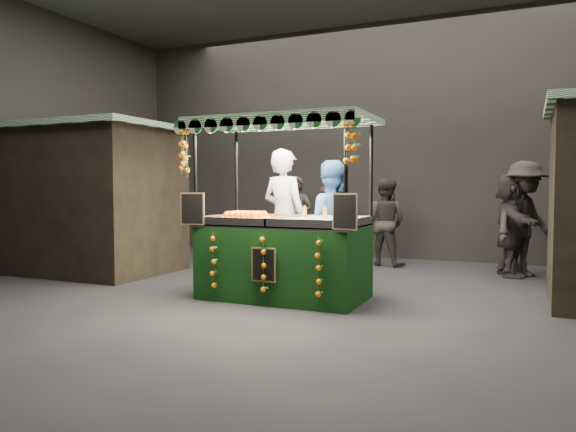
% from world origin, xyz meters
% --- Properties ---
extents(ground, '(12.00, 12.00, 0.00)m').
position_xyz_m(ground, '(0.00, 0.00, 0.00)').
color(ground, black).
rests_on(ground, ground).
extents(market_hall, '(12.10, 10.10, 5.05)m').
position_xyz_m(market_hall, '(0.00, 0.00, 3.38)').
color(market_hall, black).
rests_on(market_hall, ground).
extents(neighbour_stall_left, '(3.00, 2.20, 2.60)m').
position_xyz_m(neighbour_stall_left, '(-4.40, 1.00, 1.31)').
color(neighbour_stall_left, black).
rests_on(neighbour_stall_left, ground).
extents(juice_stall, '(2.50, 1.47, 2.42)m').
position_xyz_m(juice_stall, '(-0.27, 0.20, 0.75)').
color(juice_stall, black).
rests_on(juice_stall, ground).
extents(vendor_grey, '(0.86, 0.67, 2.09)m').
position_xyz_m(vendor_grey, '(-0.70, 1.16, 1.04)').
color(vendor_grey, gray).
rests_on(vendor_grey, ground).
extents(vendor_blue, '(1.12, 1.00, 1.90)m').
position_xyz_m(vendor_blue, '(0.05, 1.16, 0.95)').
color(vendor_blue, navy).
rests_on(vendor_blue, ground).
extents(shopper_0, '(0.67, 0.48, 1.73)m').
position_xyz_m(shopper_0, '(-1.35, 3.17, 0.86)').
color(shopper_0, '#2A2522').
rests_on(shopper_0, ground).
extents(shopper_2, '(1.04, 0.67, 1.64)m').
position_xyz_m(shopper_2, '(-0.88, 4.29, 0.82)').
color(shopper_2, '#2D2724').
rests_on(shopper_2, ground).
extents(shopper_3, '(1.32, 1.44, 1.94)m').
position_xyz_m(shopper_3, '(2.67, 3.49, 0.97)').
color(shopper_3, black).
rests_on(shopper_3, ground).
extents(shopper_4, '(0.95, 0.62, 1.93)m').
position_xyz_m(shopper_4, '(-4.50, 2.41, 0.96)').
color(shopper_4, '#2A2622').
rests_on(shopper_4, ground).
extents(shopper_5, '(0.90, 1.70, 1.75)m').
position_xyz_m(shopper_5, '(2.47, 3.45, 0.87)').
color(shopper_5, '#292521').
rests_on(shopper_5, ground).
extents(shopper_6, '(0.41, 0.59, 1.53)m').
position_xyz_m(shopper_6, '(-1.33, 4.60, 0.77)').
color(shopper_6, '#292321').
rests_on(shopper_6, ground).
extents(shopper_7, '(0.93, 0.79, 1.68)m').
position_xyz_m(shopper_7, '(0.23, 3.85, 0.84)').
color(shopper_7, '#282521').
rests_on(shopper_7, ground).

